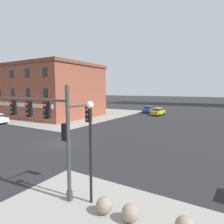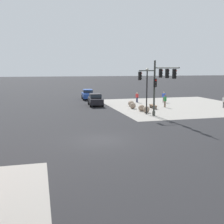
{
  "view_description": "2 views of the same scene",
  "coord_description": "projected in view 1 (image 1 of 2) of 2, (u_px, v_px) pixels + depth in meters",
  "views": [
    {
      "loc": [
        15.97,
        -15.25,
        5.81
      ],
      "look_at": [
        3.91,
        4.64,
        3.19
      ],
      "focal_mm": 31.95,
      "sensor_mm": 36.0,
      "label": 1
    },
    {
      "loc": [
        -19.28,
        4.22,
        5.22
      ],
      "look_at": [
        1.36,
        -1.17,
        1.84
      ],
      "focal_mm": 44.57,
      "sensor_mm": 36.0,
      "label": 2
    }
  ],
  "objects": [
    {
      "name": "traffic_signal_main",
      "position": [
        54.0,
        126.0,
        10.88
      ],
      "size": [
        5.61,
        2.09,
        6.04
      ],
      "color": "#383D38",
      "rests_on": "ground"
    },
    {
      "name": "bollard_sphere_curb_b",
      "position": [
        130.0,
        213.0,
        8.8
      ],
      "size": [
        0.79,
        0.79,
        0.79
      ],
      "primitive_type": "sphere",
      "color": "gray",
      "rests_on": "ground"
    },
    {
      "name": "sidewalk_far_corner",
      "position": [
        61.0,
        113.0,
        49.13
      ],
      "size": [
        32.0,
        32.0,
        0.02
      ],
      "primitive_type": "cube",
      "color": "gray",
      "rests_on": "ground"
    },
    {
      "name": "ground_plane",
      "position": [
        60.0,
        143.0,
        21.83
      ],
      "size": [
        320.0,
        320.0,
        0.0
      ],
      "primitive_type": "plane",
      "color": "#262628"
    },
    {
      "name": "bollard_sphere_curb_a",
      "position": [
        104.0,
        205.0,
        9.38
      ],
      "size": [
        0.79,
        0.79,
        0.79
      ],
      "primitive_type": "sphere",
      "color": "gray",
      "rests_on": "ground"
    },
    {
      "name": "street_lamp_corner_near",
      "position": [
        91.0,
        140.0,
        9.95
      ],
      "size": [
        0.36,
        0.36,
        5.25
      ],
      "color": "black",
      "rests_on": "ground"
    },
    {
      "name": "car_main_southbound_far",
      "position": [
        148.0,
        109.0,
        50.12
      ],
      "size": [
        2.14,
        4.52,
        1.68
      ],
      "color": "#23479E",
      "rests_on": "ground"
    },
    {
      "name": "storefront_block_near_corner",
      "position": [
        44.0,
        91.0,
        45.13
      ],
      "size": [
        23.97,
        15.56,
        11.11
      ],
      "color": "brown",
      "rests_on": "ground"
    },
    {
      "name": "car_main_mid",
      "position": [
        158.0,
        111.0,
        45.05
      ],
      "size": [
        2.17,
        4.53,
        1.68
      ],
      "color": "gold",
      "rests_on": "ground"
    }
  ]
}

